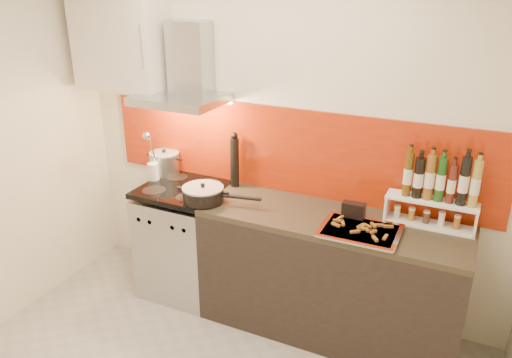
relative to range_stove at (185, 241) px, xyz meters
The scene contains 13 objects.
back_wall 1.15m from the range_stove, 23.53° to the left, with size 3.40×0.02×2.60m, color silver.
backsplash 1.12m from the range_stove, 21.33° to the left, with size 3.00×0.02×0.64m, color maroon.
range_stove is the anchor object (origin of this frame).
counter 1.20m from the range_stove, ahead, with size 1.80×0.60×0.90m.
range_hood 1.31m from the range_stove, 90.00° to the left, with size 0.62×0.50×0.61m.
upper_cabinet 1.61m from the range_stove, 166.72° to the left, with size 0.70×0.35×0.72m, color silver.
stock_pot 0.65m from the range_stove, 146.21° to the left, with size 0.24×0.24×0.21m.
saute_pan 0.61m from the range_stove, 26.40° to the right, with size 0.57×0.30×0.14m.
utensil_jar 0.65m from the range_stove, behind, with size 0.09×0.13×0.42m.
pepper_mill 0.78m from the range_stove, 31.17° to the left, with size 0.07×0.07×0.43m.
step_shelf 1.95m from the range_stove, ahead, with size 0.57×0.16×0.50m.
caddy_box 1.43m from the range_stove, ahead, with size 0.15×0.07×0.13m, color black.
baking_tray 1.50m from the range_stove, ahead, with size 0.50×0.39×0.03m.
Camera 1 is at (1.32, -1.83, 2.40)m, focal length 35.00 mm.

